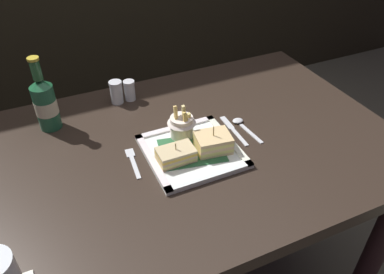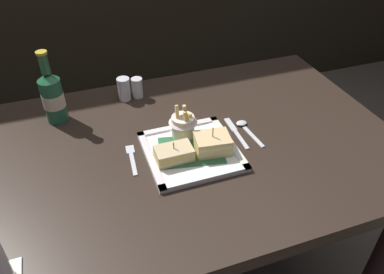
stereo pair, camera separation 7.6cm
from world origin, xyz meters
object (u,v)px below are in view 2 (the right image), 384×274
(fries_cup, at_px, (183,123))
(salt_shaker, at_px, (124,90))
(sandwich_half_left, at_px, (174,154))
(sandwich_half_right, at_px, (212,144))
(beer_bottle, at_px, (53,96))
(fork, at_px, (132,158))
(spoon, at_px, (245,127))
(knife, at_px, (235,131))
(square_plate, at_px, (191,151))
(pepper_shaker, at_px, (137,89))
(dining_table, at_px, (193,172))

(fries_cup, relative_size, salt_shaker, 1.44)
(sandwich_half_left, bearing_deg, fries_cup, 58.19)
(sandwich_half_right, relative_size, beer_bottle, 0.45)
(fries_cup, height_order, salt_shaker, fries_cup)
(beer_bottle, bearing_deg, sandwich_half_right, -38.53)
(fork, distance_m, spoon, 0.37)
(beer_bottle, xyz_separation_m, knife, (0.51, -0.25, -0.09))
(sandwich_half_left, relative_size, fries_cup, 0.89)
(spoon, bearing_deg, knife, -167.44)
(square_plate, xyz_separation_m, fries_cup, (0.00, 0.07, 0.05))
(spoon, height_order, pepper_shaker, pepper_shaker)
(beer_bottle, bearing_deg, fork, -55.64)
(knife, bearing_deg, beer_bottle, 153.83)
(square_plate, relative_size, fork, 1.95)
(sandwich_half_left, xyz_separation_m, beer_bottle, (-0.29, 0.32, 0.06))
(sandwich_half_right, distance_m, salt_shaker, 0.42)
(salt_shaker, bearing_deg, spoon, -42.94)
(dining_table, xyz_separation_m, spoon, (0.18, 0.01, 0.12))
(sandwich_half_right, height_order, knife, sandwich_half_right)
(square_plate, bearing_deg, salt_shaker, 108.57)
(dining_table, distance_m, fork, 0.22)
(dining_table, xyz_separation_m, salt_shaker, (-0.14, 0.31, 0.15))
(salt_shaker, bearing_deg, beer_bottle, -166.94)
(fries_cup, height_order, spoon, fries_cup)
(dining_table, height_order, sandwich_half_left, sandwich_half_left)
(sandwich_half_left, height_order, sandwich_half_right, sandwich_half_right)
(sandwich_half_left, distance_m, sandwich_half_right, 0.11)
(fork, bearing_deg, pepper_shaker, 73.91)
(sandwich_half_left, distance_m, beer_bottle, 0.44)
(pepper_shaker, bearing_deg, fries_cup, -75.22)
(fries_cup, relative_size, spoon, 0.82)
(sandwich_half_right, height_order, fries_cup, fries_cup)
(sandwich_half_left, relative_size, beer_bottle, 0.43)
(spoon, bearing_deg, sandwich_half_left, -162.84)
(sandwich_half_right, xyz_separation_m, knife, (0.11, 0.07, -0.03))
(fries_cup, bearing_deg, dining_table, -55.67)
(knife, bearing_deg, square_plate, -162.80)
(dining_table, height_order, fries_cup, fries_cup)
(spoon, relative_size, salt_shaker, 1.75)
(salt_shaker, distance_m, pepper_shaker, 0.05)
(spoon, bearing_deg, pepper_shaker, 132.58)
(pepper_shaker, bearing_deg, sandwich_half_left, -87.55)
(fork, bearing_deg, fries_cup, 12.98)
(fries_cup, distance_m, spoon, 0.21)
(square_plate, height_order, salt_shaker, salt_shaker)
(fork, bearing_deg, sandwich_half_left, -27.12)
(beer_bottle, relative_size, spoon, 1.69)
(dining_table, relative_size, spoon, 8.78)
(dining_table, distance_m, knife, 0.19)
(sandwich_half_right, xyz_separation_m, spoon, (0.14, 0.08, -0.03))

